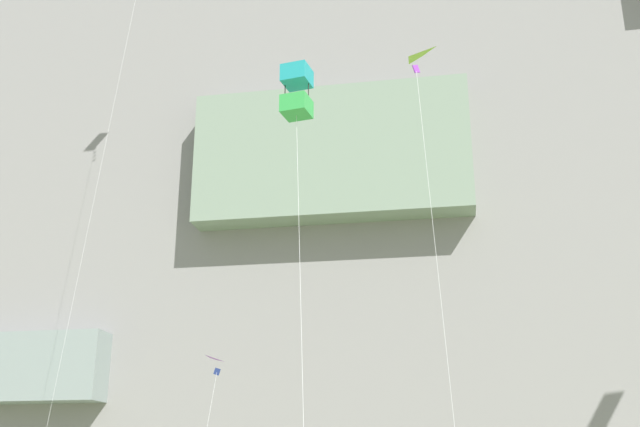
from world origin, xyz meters
name	(u,v)px	position (x,y,z in m)	size (l,w,h in m)	color
cliff_face	(359,151)	(0.02, 56.52, 29.39)	(180.00, 30.08, 58.79)	gray
kite_delta_upper_right	(412,86)	(6.22, 22.04, 16.67)	(1.89, 2.46, 17.72)	#8CCC33
kite_box_mid_right	(297,92)	(2.24, 20.43, 15.94)	(1.70, 3.88, 16.90)	teal
kite_delta_upper_mid	(223,374)	(-4.77, 35.69, 8.15)	(1.04, 5.00, 8.52)	purple
kite_diamond_high_left	(133,13)	(-11.35, 35.01, 30.36)	(3.24, 2.18, 34.73)	red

